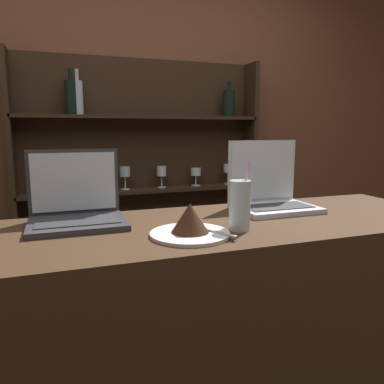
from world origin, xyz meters
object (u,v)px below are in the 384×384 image
laptop_near (76,208)px  water_glass (240,205)px  laptop_far (270,193)px  cake_plate (190,224)px

laptop_near → water_glass: size_ratio=1.43×
laptop_near → laptop_far: laptop_far is taller
laptop_far → water_glass: (-0.25, -0.23, 0.01)m
laptop_far → water_glass: size_ratio=1.43×
cake_plate → water_glass: 0.17m
laptop_far → water_glass: bearing=-136.7°
laptop_far → cake_plate: laptop_far is taller
laptop_near → water_glass: (0.45, -0.24, 0.02)m
cake_plate → water_glass: water_glass is taller
cake_plate → water_glass: bearing=3.7°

